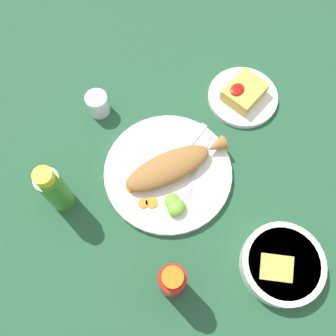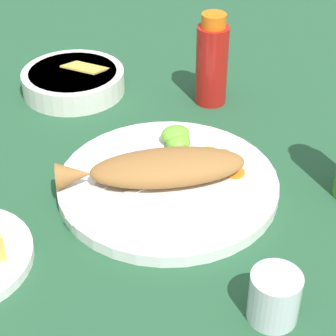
{
  "view_description": "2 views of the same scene",
  "coord_description": "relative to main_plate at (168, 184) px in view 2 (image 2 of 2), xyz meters",
  "views": [
    {
      "loc": [
        0.26,
        0.23,
        0.86
      ],
      "look_at": [
        0.0,
        0.0,
        0.04
      ],
      "focal_mm": 40.0,
      "sensor_mm": 36.0,
      "label": 1
    },
    {
      "loc": [
        -0.35,
        -0.59,
        0.54
      ],
      "look_at": [
        0.0,
        0.0,
        0.04
      ],
      "focal_mm": 65.0,
      "sensor_mm": 36.0,
      "label": 2
    }
  ],
  "objects": [
    {
      "name": "ground_plane",
      "position": [
        0.0,
        0.0,
        -0.01
      ],
      "size": [
        4.0,
        4.0,
        0.0
      ],
      "primitive_type": "plane",
      "color": "#235133"
    },
    {
      "name": "main_plate",
      "position": [
        0.0,
        0.0,
        0.0
      ],
      "size": [
        0.31,
        0.31,
        0.02
      ],
      "primitive_type": "cylinder",
      "color": "white",
      "rests_on": "ground_plane"
    },
    {
      "name": "fried_fish",
      "position": [
        -0.01,
        0.0,
        0.03
      ],
      "size": [
        0.27,
        0.16,
        0.04
      ],
      "rotation": [
        0.0,
        0.0,
        -0.39
      ],
      "color": "#996633",
      "rests_on": "main_plate"
    },
    {
      "name": "fork_near",
      "position": [
        -0.08,
        -0.01,
        0.01
      ],
      "size": [
        0.19,
        0.03,
        0.0
      ],
      "rotation": [
        0.0,
        0.0,
        9.52
      ],
      "color": "silver",
      "rests_on": "main_plate"
    },
    {
      "name": "fork_far",
      "position": [
        -0.07,
        0.04,
        0.01
      ],
      "size": [
        0.18,
        0.08,
        0.0
      ],
      "rotation": [
        0.0,
        0.0,
        9.82
      ],
      "color": "silver",
      "rests_on": "main_plate"
    },
    {
      "name": "carrot_slice_near",
      "position": [
        0.09,
        -0.04,
        0.01
      ],
      "size": [
        0.03,
        0.03,
        0.0
      ],
      "primitive_type": "cylinder",
      "color": "orange",
      "rests_on": "main_plate"
    },
    {
      "name": "carrot_slice_mid",
      "position": [
        0.1,
        0.01,
        0.01
      ],
      "size": [
        0.02,
        0.02,
        0.0
      ],
      "primitive_type": "cylinder",
      "color": "orange",
      "rests_on": "main_plate"
    },
    {
      "name": "carrot_slice_far",
      "position": [
        0.09,
        0.02,
        0.01
      ],
      "size": [
        0.03,
        0.03,
        0.0
      ],
      "primitive_type": "cylinder",
      "color": "orange",
      "rests_on": "main_plate"
    },
    {
      "name": "lime_wedge_main",
      "position": [
        0.05,
        0.06,
        0.02
      ],
      "size": [
        0.04,
        0.03,
        0.02
      ],
      "primitive_type": "ellipsoid",
      "color": "#6BB233",
      "rests_on": "main_plate"
    },
    {
      "name": "lime_wedge_side",
      "position": [
        0.06,
        0.08,
        0.02
      ],
      "size": [
        0.05,
        0.04,
        0.03
      ],
      "primitive_type": "ellipsoid",
      "color": "#6BB233",
      "rests_on": "main_plate"
    },
    {
      "name": "hot_sauce_bottle_red",
      "position": [
        0.19,
        0.18,
        0.07
      ],
      "size": [
        0.05,
        0.05,
        0.16
      ],
      "color": "#B21914",
      "rests_on": "ground_plane"
    },
    {
      "name": "salt_cup",
      "position": [
        -0.02,
        -0.26,
        0.02
      ],
      "size": [
        0.06,
        0.06,
        0.06
      ],
      "color": "silver",
      "rests_on": "ground_plane"
    },
    {
      "name": "guacamole_bowl",
      "position": [
        0.0,
        0.34,
        0.01
      ],
      "size": [
        0.18,
        0.18,
        0.05
      ],
      "color": "white",
      "rests_on": "ground_plane"
    }
  ]
}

